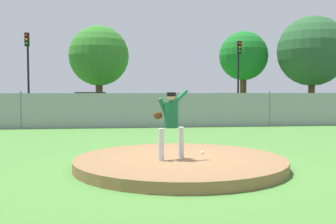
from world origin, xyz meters
TOP-DOWN VIEW (x-y plane):
  - ground_plane at (0.00, 6.00)m, footprint 80.00×80.00m
  - asphalt_strip at (0.00, 14.50)m, footprint 44.00×7.00m
  - pitchers_mound at (0.00, 0.00)m, footprint 4.95×4.95m
  - pitcher_youth at (-0.25, -0.21)m, footprint 0.81×0.39m
  - baseball at (0.62, 0.44)m, footprint 0.07×0.07m
  - chainlink_fence at (0.00, 10.00)m, footprint 30.55×0.07m
  - parked_car_charcoal at (-3.21, 14.60)m, footprint 2.14×4.79m
  - parked_car_red at (-7.47, 14.85)m, footprint 1.89×4.55m
  - parked_car_silver at (5.53, 14.19)m, footprint 2.12×4.69m
  - traffic_light_near at (-7.72, 18.47)m, footprint 0.28×0.46m
  - traffic_light_far at (7.13, 18.72)m, footprint 0.28×0.46m
  - tree_leaning_west at (-3.16, 22.26)m, footprint 4.72×4.72m
  - tree_broad_left at (9.39, 24.67)m, footprint 4.33×4.33m
  - tree_slender_far at (14.58, 22.24)m, footprint 5.84×5.84m

SIDE VIEW (x-z plane):
  - ground_plane at x=0.00m, z-range 0.00..0.00m
  - asphalt_strip at x=0.00m, z-range 0.00..0.01m
  - pitchers_mound at x=0.00m, z-range 0.00..0.24m
  - baseball at x=0.62m, z-range 0.24..0.31m
  - parked_car_red at x=-7.47m, z-range -0.02..1.54m
  - parked_car_silver at x=5.53m, z-range -0.04..1.63m
  - parked_car_charcoal at x=-3.21m, z-range -0.03..1.69m
  - chainlink_fence at x=0.00m, z-range -0.05..1.74m
  - pitcher_youth at x=-0.25m, z-range 0.37..1.98m
  - traffic_light_far at x=7.13m, z-range 0.95..6.35m
  - traffic_light_near at x=-7.72m, z-range 0.99..6.69m
  - tree_leaning_west at x=-3.16m, z-range 1.07..7.98m
  - tree_broad_left at x=9.39m, z-range 1.32..8.38m
  - tree_slender_far at x=14.58m, z-range 1.09..9.14m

